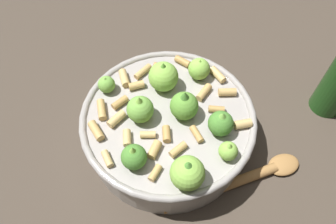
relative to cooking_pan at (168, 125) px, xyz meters
name	(u,v)px	position (x,y,z in m)	size (l,w,h in m)	color
ground_plane	(168,138)	(0.00, 0.00, -0.05)	(2.40, 2.40, 0.00)	#42382D
cooking_pan	(168,125)	(0.00, 0.00, 0.00)	(0.27, 0.27, 0.12)	#9E9993
wooden_spoon	(242,180)	(-0.05, 0.13, -0.04)	(0.23, 0.09, 0.02)	#9E703D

